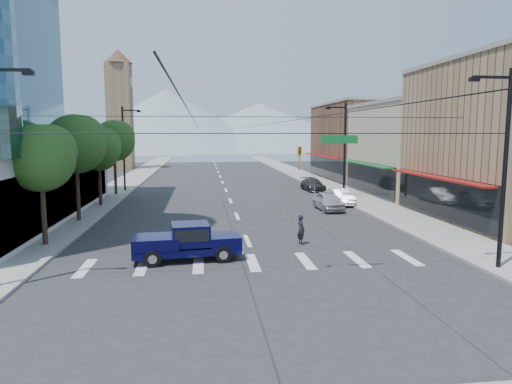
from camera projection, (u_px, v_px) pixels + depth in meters
ground at (261, 272)px, 20.53m from camera, size 160.00×160.00×0.00m
sidewalk_left at (128, 181)px, 58.53m from camera, size 4.00×120.00×0.15m
sidewalk_right at (311, 179)px, 61.32m from camera, size 4.00×120.00×0.15m
shop_mid at (427, 150)px, 45.93m from camera, size 12.00×14.00×9.00m
shop_far at (370, 142)px, 61.62m from camera, size 12.00×18.00×10.00m
clock_tower at (120, 107)px, 78.32m from camera, size 4.80×4.80×20.40m
mountain_left at (167, 120)px, 165.13m from camera, size 80.00×80.00×22.00m
mountain_right at (259, 126)px, 179.30m from camera, size 90.00×90.00×18.00m
tree_near at (43, 156)px, 24.61m from camera, size 3.65×3.64×6.71m
tree_midnear at (78, 142)px, 31.43m from camera, size 4.09×4.09×7.52m
tree_midfar at (100, 148)px, 38.40m from camera, size 3.65×3.64×6.71m
tree_far at (115, 140)px, 45.22m from camera, size 4.09×4.09×7.52m
signal_rig at (268, 171)px, 18.98m from camera, size 21.80×0.20×9.00m
lamp_pole_nw at (125, 145)px, 48.21m from camera, size 2.00×0.25×9.00m
lamp_pole_ne at (343, 147)px, 42.81m from camera, size 2.00×0.25×9.00m
pickup_truck at (186, 241)px, 22.39m from camera, size 5.51×2.53×1.81m
pedestrian at (301, 229)px, 25.60m from camera, size 0.54×0.69×1.68m
parked_car_near at (328, 201)px, 37.03m from camera, size 1.91×4.42×1.48m
parked_car_mid at (340, 197)px, 39.86m from camera, size 1.72×4.23×1.37m
parked_car_far at (313, 185)px, 49.62m from camera, size 2.18×4.70×1.33m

